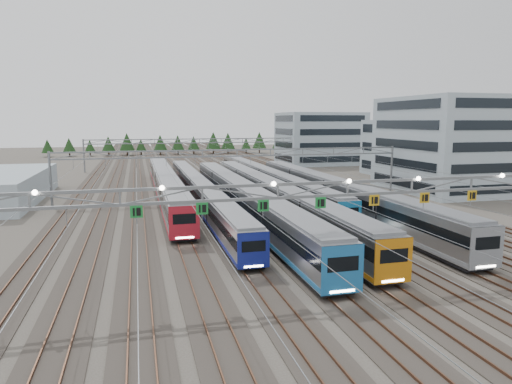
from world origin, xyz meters
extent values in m
plane|color=#47423A|center=(0.00, 0.00, 0.00)|extent=(400.00, 400.00, 0.00)
cube|color=#2D2823|center=(0.00, 100.00, 0.04)|extent=(54.00, 260.00, 0.08)
cube|color=brown|center=(-25.47, 100.00, 0.16)|extent=(0.08, 260.00, 0.16)
cube|color=brown|center=(25.47, 100.00, 0.16)|extent=(0.08, 260.00, 0.16)
cube|color=brown|center=(-0.72, 100.00, 0.16)|extent=(0.08, 260.00, 0.16)
cube|color=brown|center=(0.72, 100.00, 0.16)|extent=(0.08, 260.00, 0.16)
cube|color=black|center=(-11.25, 43.67, 0.44)|extent=(2.60, 59.93, 0.39)
cube|color=#A0A3A8|center=(-11.25, 43.67, 2.34)|extent=(3.05, 61.15, 3.44)
cube|color=black|center=(-11.25, 43.67, 2.75)|extent=(3.11, 60.85, 1.04)
cube|color=red|center=(-11.25, 43.67, 0.89)|extent=(3.10, 60.85, 0.38)
cube|color=slate|center=(-11.25, 43.67, 4.17)|extent=(2.75, 59.93, 0.27)
cube|color=red|center=(-11.25, 13.15, 2.34)|extent=(3.07, 0.12, 3.44)
cube|color=black|center=(-11.25, 13.12, 2.75)|extent=(2.29, 0.10, 1.04)
cube|color=white|center=(-11.25, 13.09, 0.84)|extent=(1.83, 0.06, 0.16)
cube|color=black|center=(-6.75, 35.96, 0.41)|extent=(2.27, 65.07, 0.34)
cube|color=#A0A3A8|center=(-6.75, 35.96, 2.07)|extent=(2.67, 66.40, 3.00)
cube|color=black|center=(-6.75, 35.96, 2.43)|extent=(2.73, 66.06, 0.90)
cube|color=navy|center=(-6.75, 35.96, 0.81)|extent=(2.72, 66.06, 0.33)
cube|color=slate|center=(-6.75, 35.96, 3.67)|extent=(2.40, 65.07, 0.24)
cube|color=navy|center=(-6.75, 2.81, 2.07)|extent=(2.69, 0.12, 3.00)
cube|color=black|center=(-6.75, 2.78, 2.43)|extent=(2.00, 0.10, 0.90)
cube|color=white|center=(-6.75, 2.75, 0.76)|extent=(1.60, 0.06, 0.14)
cube|color=black|center=(-2.25, 26.47, 0.44)|extent=(2.62, 60.24, 0.40)
cube|color=#A0A3A8|center=(-2.25, 26.47, 2.36)|extent=(3.08, 61.47, 3.47)
cube|color=black|center=(-2.25, 26.47, 2.78)|extent=(3.14, 61.16, 1.05)
cube|color=#1F6AAC|center=(-2.25, 26.47, 0.90)|extent=(3.13, 61.16, 0.39)
cube|color=slate|center=(-2.25, 26.47, 4.21)|extent=(2.78, 60.24, 0.28)
cube|color=#1F6AAC|center=(-2.25, -4.22, 2.36)|extent=(3.10, 0.12, 3.47)
cube|color=black|center=(-2.25, -4.25, 2.78)|extent=(2.31, 0.10, 1.05)
cube|color=white|center=(-2.25, -4.28, 0.85)|extent=(1.85, 0.06, 0.17)
cube|color=black|center=(2.25, 28.31, 0.43)|extent=(2.57, 61.93, 0.39)
cube|color=#A0A3A8|center=(2.25, 28.31, 2.32)|extent=(3.02, 63.19, 3.40)
cube|color=black|center=(2.25, 28.31, 2.73)|extent=(3.08, 62.88, 1.03)
cube|color=orange|center=(2.25, 28.31, 0.89)|extent=(3.07, 62.88, 0.38)
cube|color=slate|center=(2.25, 28.31, 4.13)|extent=(2.72, 61.93, 0.27)
cube|color=orange|center=(2.25, -3.24, 2.32)|extent=(3.04, 0.12, 3.40)
cube|color=black|center=(2.25, -3.27, 2.73)|extent=(2.27, 0.10, 1.03)
cube|color=white|center=(2.25, -3.30, 0.83)|extent=(1.81, 0.06, 0.16)
cube|color=black|center=(6.75, 46.37, 0.42)|extent=(2.38, 65.31, 0.36)
cube|color=#A0A3A8|center=(6.75, 46.37, 2.17)|extent=(2.80, 66.64, 3.15)
cube|color=black|center=(6.75, 46.37, 2.55)|extent=(2.86, 66.31, 0.95)
cube|color=#1B7FC1|center=(6.75, 46.37, 0.84)|extent=(2.85, 66.31, 0.35)
cube|color=slate|center=(6.75, 46.37, 3.85)|extent=(2.52, 65.31, 0.25)
cube|color=#1B7FC1|center=(6.75, 13.10, 2.17)|extent=(2.82, 0.12, 3.15)
cube|color=black|center=(6.75, 13.07, 2.55)|extent=(2.10, 0.10, 0.95)
cube|color=white|center=(6.75, 13.04, 0.79)|extent=(1.68, 0.06, 0.15)
cube|color=black|center=(11.25, 27.41, 0.44)|extent=(2.63, 58.16, 0.40)
cube|color=#A0A3A8|center=(11.25, 27.41, 2.37)|extent=(3.09, 59.35, 3.48)
cube|color=black|center=(11.25, 27.41, 2.78)|extent=(3.15, 59.05, 1.05)
cube|color=gray|center=(11.25, 27.41, 0.90)|extent=(3.14, 59.05, 0.39)
cube|color=slate|center=(11.25, 27.41, 4.22)|extent=(2.78, 58.16, 0.28)
cube|color=gray|center=(11.25, -2.22, 2.37)|extent=(3.11, 0.12, 3.48)
cube|color=black|center=(11.25, -2.25, 2.78)|extent=(2.32, 0.10, 1.05)
cube|color=white|center=(11.25, -2.28, 0.85)|extent=(1.86, 0.06, 0.17)
cube|color=slate|center=(0.00, 0.00, 7.80)|extent=(56.00, 0.22, 0.22)
cube|color=slate|center=(0.00, 0.00, 6.80)|extent=(56.00, 0.22, 0.22)
cube|color=#1A8433|center=(-15.75, -0.12, 6.30)|extent=(0.85, 0.06, 0.85)
cube|color=#1A8433|center=(-11.25, -0.12, 6.30)|extent=(0.85, 0.06, 0.85)
cube|color=#1A8433|center=(-6.75, -0.12, 6.30)|extent=(0.85, 0.06, 0.85)
cube|color=#1A8433|center=(-2.25, -0.12, 6.30)|extent=(0.85, 0.06, 0.85)
cube|color=gold|center=(2.25, -0.12, 6.30)|extent=(0.85, 0.06, 0.85)
cube|color=gold|center=(6.75, -0.12, 6.30)|extent=(0.85, 0.06, 0.85)
cube|color=gold|center=(11.25, -0.12, 6.30)|extent=(0.85, 0.06, 0.85)
cylinder|color=slate|center=(-28.00, 40.00, 4.00)|extent=(0.36, 0.36, 8.00)
cylinder|color=slate|center=(28.00, 40.00, 4.00)|extent=(0.36, 0.36, 8.00)
cube|color=slate|center=(0.00, 40.00, 7.80)|extent=(56.00, 0.22, 0.22)
cube|color=slate|center=(0.00, 40.00, 6.80)|extent=(56.00, 0.22, 0.22)
cylinder|color=slate|center=(-28.00, 85.00, 4.00)|extent=(0.36, 0.36, 8.00)
cylinder|color=slate|center=(28.00, 85.00, 4.00)|extent=(0.36, 0.36, 8.00)
cube|color=slate|center=(0.00, 85.00, 7.80)|extent=(56.00, 0.22, 0.22)
cube|color=slate|center=(0.00, 85.00, 6.80)|extent=(56.00, 0.22, 0.22)
cube|color=#99AFB7|center=(38.02, 38.21, 8.27)|extent=(18.00, 22.00, 16.54)
cube|color=#99AFB7|center=(43.38, 60.15, 6.28)|extent=(14.00, 16.00, 12.56)
cube|color=#99AFB7|center=(35.72, 91.85, 7.34)|extent=(22.00, 18.00, 14.68)
cube|color=#99AFB7|center=(-35.38, 45.89, 2.24)|extent=(10.00, 30.00, 4.49)
camera|label=1|loc=(-15.55, -31.71, 12.46)|focal=32.00mm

